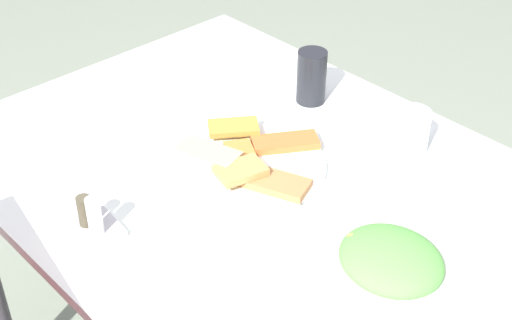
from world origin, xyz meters
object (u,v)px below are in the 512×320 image
(paper_napkin, at_px, (216,41))
(condiment_caddy, at_px, (91,223))
(soda_can, at_px, (312,77))
(fork, at_px, (222,38))
(spoon, at_px, (211,42))
(salad_plate_greens, at_px, (390,262))
(dining_table, at_px, (258,207))
(drinking_glass, at_px, (411,131))
(pide_platter, at_px, (251,162))

(paper_napkin, bearing_deg, condiment_caddy, 122.99)
(soda_can, relative_size, fork, 0.61)
(fork, bearing_deg, condiment_caddy, 133.16)
(soda_can, relative_size, spoon, 0.70)
(spoon, bearing_deg, paper_napkin, -78.77)
(spoon, height_order, condiment_caddy, condiment_caddy)
(fork, distance_m, spoon, 0.04)
(salad_plate_greens, height_order, paper_napkin, salad_plate_greens)
(salad_plate_greens, distance_m, condiment_caddy, 0.52)
(dining_table, height_order, fork, fork)
(paper_napkin, bearing_deg, drinking_glass, 177.11)
(pide_platter, height_order, fork, pide_platter)
(salad_plate_greens, distance_m, soda_can, 0.56)
(salad_plate_greens, distance_m, drinking_glass, 0.37)
(salad_plate_greens, relative_size, fork, 1.20)
(fork, bearing_deg, paper_napkin, 100.89)
(pide_platter, distance_m, salad_plate_greens, 0.37)
(salad_plate_greens, bearing_deg, condiment_caddy, 36.27)
(drinking_glass, bearing_deg, salad_plate_greens, 122.37)
(salad_plate_greens, height_order, soda_can, soda_can)
(dining_table, distance_m, drinking_glass, 0.34)
(drinking_glass, height_order, fork, drinking_glass)
(drinking_glass, xyz_separation_m, condiment_caddy, (0.22, 0.61, -0.02))
(pide_platter, distance_m, spoon, 0.55)
(paper_napkin, distance_m, fork, 0.02)
(dining_table, height_order, soda_can, soda_can)
(soda_can, xyz_separation_m, drinking_glass, (-0.27, -0.00, -0.02))
(dining_table, height_order, salad_plate_greens, salad_plate_greens)
(soda_can, distance_m, fork, 0.38)
(fork, bearing_deg, dining_table, 156.83)
(salad_plate_greens, relative_size, drinking_glass, 2.61)
(pide_platter, bearing_deg, spoon, -31.95)
(drinking_glass, bearing_deg, soda_can, 0.76)
(dining_table, xyz_separation_m, condiment_caddy, (0.08, 0.33, 0.10))
(paper_napkin, relative_size, spoon, 0.84)
(dining_table, bearing_deg, spoon, -31.10)
(salad_plate_greens, relative_size, condiment_caddy, 2.41)
(paper_napkin, xyz_separation_m, condiment_caddy, (-0.42, 0.65, 0.02))
(fork, bearing_deg, drinking_glass, -173.61)
(paper_napkin, bearing_deg, salad_plate_greens, 157.84)
(pide_platter, xyz_separation_m, paper_napkin, (0.47, -0.31, -0.01))
(soda_can, xyz_separation_m, fork, (0.37, -0.05, -0.06))
(paper_napkin, relative_size, condiment_caddy, 1.48)
(spoon, bearing_deg, salad_plate_greens, 170.14)
(dining_table, distance_m, spoon, 0.58)
(dining_table, height_order, drinking_glass, drinking_glass)
(pide_platter, height_order, paper_napkin, pide_platter)
(pide_platter, relative_size, drinking_glass, 3.37)
(dining_table, relative_size, drinking_glass, 13.28)
(soda_can, distance_m, paper_napkin, 0.38)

